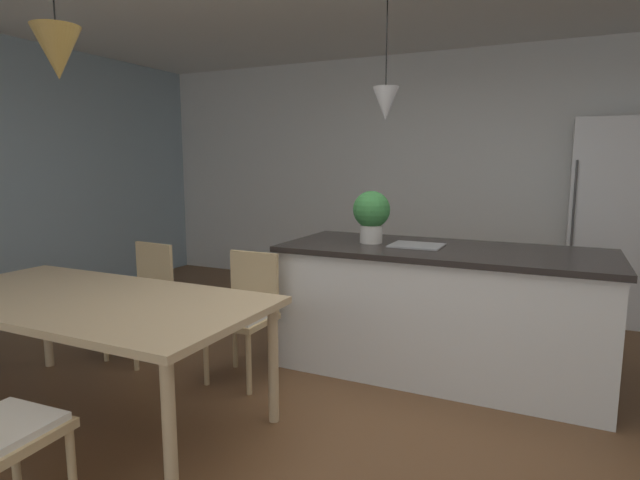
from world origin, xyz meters
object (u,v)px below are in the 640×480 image
(dining_table, at_px, (88,307))
(potted_plant_on_island, at_px, (371,213))
(chair_far_right, at_px, (245,311))
(refrigerator, at_px, (611,221))
(kitchen_island, at_px, (440,309))
(chair_far_left, at_px, (142,297))

(dining_table, xyz_separation_m, potted_plant_on_island, (1.13, 1.57, 0.44))
(dining_table, relative_size, chair_far_right, 2.39)
(refrigerator, bearing_deg, potted_plant_on_island, -130.81)
(kitchen_island, height_order, potted_plant_on_island, potted_plant_on_island)
(chair_far_left, bearing_deg, potted_plant_on_island, 23.33)
(chair_far_right, relative_size, potted_plant_on_island, 2.27)
(chair_far_left, height_order, chair_far_right, same)
(kitchen_island, bearing_deg, chair_far_left, -162.04)
(dining_table, distance_m, refrigerator, 4.52)
(kitchen_island, xyz_separation_m, refrigerator, (1.16, 1.95, 0.48))
(kitchen_island, xyz_separation_m, potted_plant_on_island, (-0.53, 0.00, 0.66))
(dining_table, xyz_separation_m, chair_far_left, (-0.46, 0.88, -0.20))
(kitchen_island, bearing_deg, chair_far_right, -150.02)
(kitchen_island, bearing_deg, dining_table, -136.64)
(chair_far_left, distance_m, potted_plant_on_island, 1.85)
(dining_table, xyz_separation_m, kitchen_island, (1.66, 1.57, -0.22))
(chair_far_right, height_order, refrigerator, refrigerator)
(chair_far_right, bearing_deg, chair_far_left, -179.98)
(chair_far_right, xyz_separation_m, kitchen_island, (1.19, 0.69, -0.01))
(kitchen_island, distance_m, refrigerator, 2.32)
(potted_plant_on_island, bearing_deg, kitchen_island, -0.00)
(chair_far_left, distance_m, refrigerator, 4.24)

